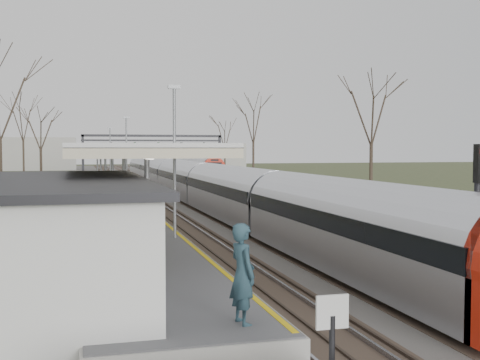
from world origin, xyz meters
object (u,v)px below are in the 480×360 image
object	(u,v)px
passenger	(243,274)
train_far	(168,163)
signal_post	(479,197)
train_near	(187,180)

from	to	relation	value
passenger	train_far	bearing A→B (deg)	-18.75
train_far	signal_post	bearing A→B (deg)	-93.28
passenger	signal_post	world-z (taller)	signal_post
passenger	train_near	bearing A→B (deg)	-19.87
train_near	passenger	size ratio (longest dim) A/B	43.31
train_far	signal_post	xyz separation A→B (m)	(-5.25, -91.69, 1.25)
passenger	signal_post	distance (m)	8.30
train_far	passenger	xyz separation A→B (m)	(-12.63, -95.39, 0.39)
train_near	signal_post	distance (m)	33.32
passenger	signal_post	size ratio (longest dim) A/B	0.42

